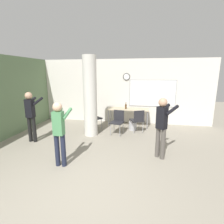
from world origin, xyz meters
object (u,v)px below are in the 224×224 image
object	(u,v)px
folding_table	(128,110)
bottle_on_table	(126,106)
chair_table_right	(138,119)
person_watching_back	(31,113)
person_playing_front	(59,129)
chair_table_front	(118,120)
person_playing_side	(162,123)
chair_table_left	(94,117)

from	to	relation	value
folding_table	bottle_on_table	bearing A→B (deg)	-160.07
chair_table_right	person_watching_back	size ratio (longest dim) A/B	0.53
bottle_on_table	person_playing_front	distance (m)	3.73
bottle_on_table	chair_table_front	size ratio (longest dim) A/B	0.31
folding_table	bottle_on_table	distance (m)	0.19
folding_table	person_playing_side	bearing A→B (deg)	-67.65
chair_table_left	person_watching_back	distance (m)	2.28
person_playing_front	chair_table_left	bearing A→B (deg)	90.08
chair_table_front	chair_table_right	world-z (taller)	same
chair_table_left	person_watching_back	xyz separation A→B (m)	(-1.61, -1.55, 0.45)
bottle_on_table	person_watching_back	world-z (taller)	person_watching_back
bottle_on_table	chair_table_right	bearing A→B (deg)	-55.03
chair_table_front	person_playing_front	distance (m)	2.71
person_playing_front	person_watching_back	distance (m)	2.05
chair_table_front	person_playing_front	bearing A→B (deg)	-112.17
chair_table_left	chair_table_right	size ratio (longest dim) A/B	1.00
person_playing_front	person_playing_side	world-z (taller)	person_playing_side
person_playing_side	person_playing_front	bearing A→B (deg)	-160.47
chair_table_front	person_playing_side	distance (m)	2.19
chair_table_left	person_watching_back	world-z (taller)	person_watching_back
folding_table	person_playing_side	world-z (taller)	person_playing_side
bottle_on_table	chair_table_right	distance (m)	0.98
chair_table_left	person_playing_side	world-z (taller)	person_playing_side
folding_table	person_playing_side	xyz separation A→B (m)	(1.12, -2.72, 0.26)
bottle_on_table	person_playing_front	bearing A→B (deg)	-108.68
chair_table_front	folding_table	bearing A→B (deg)	75.35
bottle_on_table	chair_table_front	distance (m)	1.12
chair_table_left	person_playing_front	world-z (taller)	person_playing_front
person_playing_front	person_watching_back	world-z (taller)	person_watching_back
chair_table_right	person_playing_side	bearing A→B (deg)	-70.28
folding_table	chair_table_front	bearing A→B (deg)	-104.65
bottle_on_table	chair_table_left	size ratio (longest dim) A/B	0.31
chair_table_right	chair_table_left	bearing A→B (deg)	178.92
chair_table_front	person_playing_front	xyz separation A→B (m)	(-1.01, -2.48, 0.41)
folding_table	person_playing_front	xyz separation A→B (m)	(-1.30, -3.57, 0.24)
chair_table_front	chair_table_right	bearing A→B (deg)	23.11
chair_table_left	person_playing_side	bearing A→B (deg)	-39.04
chair_table_left	chair_table_right	distance (m)	1.73
folding_table	bottle_on_table	xyz separation A→B (m)	(-0.10, -0.04, 0.15)
person_playing_side	chair_table_front	bearing A→B (deg)	130.83
person_playing_front	person_playing_side	distance (m)	2.56
bottle_on_table	person_playing_side	world-z (taller)	person_playing_side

